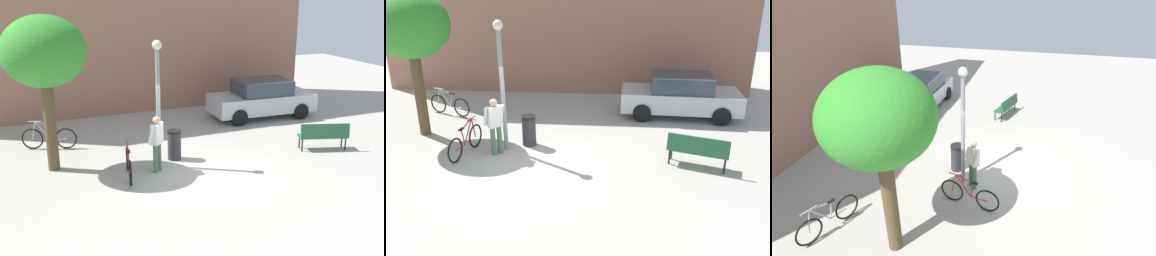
% 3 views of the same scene
% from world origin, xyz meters
% --- Properties ---
extents(ground_plane, '(36.00, 36.00, 0.00)m').
position_xyz_m(ground_plane, '(0.00, 0.00, 0.00)').
color(ground_plane, '#A8A399').
extents(lamppost, '(0.28, 0.28, 3.76)m').
position_xyz_m(lamppost, '(-0.99, 1.12, 2.28)').
color(lamppost, gray).
rests_on(lamppost, ground_plane).
extents(person_by_lamppost, '(0.59, 0.56, 1.67)m').
position_xyz_m(person_by_lamppost, '(-1.17, 0.76, 0.97)').
color(person_by_lamppost, '#47704C').
rests_on(person_by_lamppost, ground_plane).
extents(park_bench, '(1.67, 0.96, 0.92)m').
position_xyz_m(park_bench, '(4.43, 0.38, 0.55)').
color(park_bench, '#236038').
rests_on(park_bench, ground_plane).
extents(plaza_tree, '(2.35, 2.35, 4.48)m').
position_xyz_m(plaza_tree, '(-3.94, 2.07, 3.43)').
color(plaza_tree, brown).
rests_on(plaza_tree, ground_plane).
extents(bicycle_red, '(0.39, 1.79, 0.97)m').
position_xyz_m(bicycle_red, '(-2.05, 0.67, 0.38)').
color(bicycle_red, black).
rests_on(bicycle_red, ground_plane).
extents(bicycle_silver, '(1.72, 0.67, 0.97)m').
position_xyz_m(bicycle_silver, '(-3.85, 3.96, 0.38)').
color(bicycle_silver, black).
rests_on(bicycle_silver, ground_plane).
extents(parked_car_silver, '(4.28, 1.99, 1.55)m').
position_xyz_m(parked_car_silver, '(4.57, 4.58, 0.77)').
color(parked_car_silver, '#B7B7BC').
rests_on(parked_car_silver, ground_plane).
extents(trash_bin, '(0.44, 0.44, 0.94)m').
position_xyz_m(trash_bin, '(-0.37, 1.48, 0.48)').
color(trash_bin, '#2D2D33').
rests_on(trash_bin, ground_plane).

